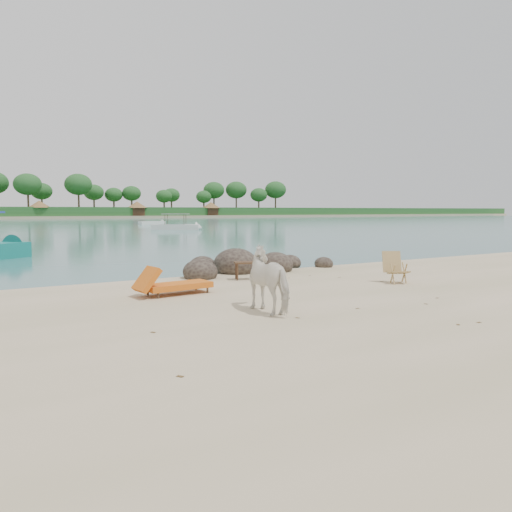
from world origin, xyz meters
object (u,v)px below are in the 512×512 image
Objects in this scene: boulders at (244,266)px; cow at (272,280)px; lounge_chair at (178,283)px; side_table at (246,272)px; deck_chair at (399,268)px.

cow reaches higher than boulders.
cow is (-2.95, -6.29, 0.48)m from boulders.
lounge_chair is (-3.81, -3.18, 0.11)m from boulders.
side_table is (2.00, 4.53, -0.42)m from cow.
deck_chair is at bearing -165.46° from cow.
side_table is (-0.95, -1.76, 0.06)m from boulders.
lounge_chair is at bearing -140.13° from boulders.
deck_chair reaches higher than side_table.
side_table is 3.20m from lounge_chair.
lounge_chair is (-0.86, 3.10, -0.37)m from cow.
cow is at bearing -92.04° from side_table.
boulders reaches higher than side_table.
boulders is at bearing 147.70° from deck_chair.
boulders is 3.81× the size of cow.
lounge_chair reaches higher than side_table.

